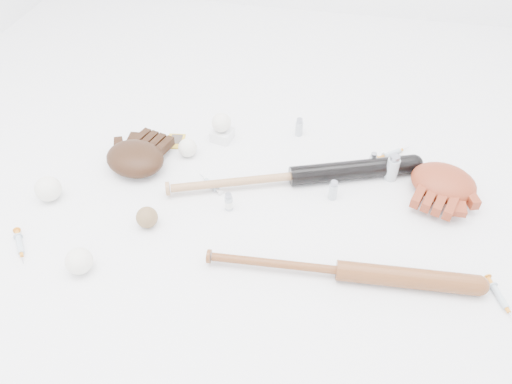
% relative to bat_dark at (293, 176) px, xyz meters
% --- Properties ---
extents(bat_dark, '(0.86, 0.37, 0.07)m').
position_rel_bat_dark_xyz_m(bat_dark, '(0.00, 0.00, 0.00)').
color(bat_dark, black).
rests_on(bat_dark, ground).
extents(bat_wood, '(0.79, 0.11, 0.06)m').
position_rel_bat_dark_xyz_m(bat_wood, '(0.18, -0.36, -0.00)').
color(bat_wood, brown).
rests_on(bat_wood, ground).
extents(glove_dark, '(0.31, 0.31, 0.09)m').
position_rel_bat_dark_xyz_m(glove_dark, '(-0.54, -0.03, 0.01)').
color(glove_dark, black).
rests_on(glove_dark, ground).
extents(glove_tan, '(0.32, 0.32, 0.09)m').
position_rel_bat_dark_xyz_m(glove_tan, '(0.48, 0.05, 0.01)').
color(glove_tan, maroon).
rests_on(glove_tan, ground).
extents(trading_card, '(0.07, 0.09, 0.00)m').
position_rel_bat_dark_xyz_m(trading_card, '(-0.46, 0.14, -0.03)').
color(trading_card, gold).
rests_on(trading_card, ground).
extents(pedestal, '(0.08, 0.08, 0.04)m').
position_rel_bat_dark_xyz_m(pedestal, '(-0.29, 0.19, -0.01)').
color(pedestal, white).
rests_on(pedestal, ground).
extents(baseball_on_pedestal, '(0.07, 0.07, 0.07)m').
position_rel_bat_dark_xyz_m(baseball_on_pedestal, '(-0.29, 0.19, 0.04)').
color(baseball_on_pedestal, white).
rests_on(baseball_on_pedestal, pedestal).
extents(baseball_left, '(0.08, 0.08, 0.08)m').
position_rel_bat_dark_xyz_m(baseball_left, '(-0.76, -0.23, 0.01)').
color(baseball_left, white).
rests_on(baseball_left, ground).
extents(baseball_upper, '(0.07, 0.07, 0.07)m').
position_rel_bat_dark_xyz_m(baseball_upper, '(-0.39, 0.07, 0.00)').
color(baseball_upper, white).
rests_on(baseball_upper, ground).
extents(baseball_mid, '(0.08, 0.08, 0.08)m').
position_rel_bat_dark_xyz_m(baseball_mid, '(-0.53, -0.48, 0.01)').
color(baseball_mid, white).
rests_on(baseball_mid, ground).
extents(baseball_aged, '(0.07, 0.07, 0.07)m').
position_rel_bat_dark_xyz_m(baseball_aged, '(-0.41, -0.28, 0.00)').
color(baseball_aged, brown).
rests_on(baseball_aged, ground).
extents(syringe_0, '(0.12, 0.14, 0.02)m').
position_rel_bat_dark_xyz_m(syringe_0, '(-0.75, -0.44, -0.02)').
color(syringe_0, '#ADBCC6').
rests_on(syringe_0, ground).
extents(syringe_1, '(0.12, 0.10, 0.02)m').
position_rel_bat_dark_xyz_m(syringe_1, '(-0.27, -0.07, -0.02)').
color(syringe_1, '#ADBCC6').
rests_on(syringe_1, ground).
extents(syringe_2, '(0.14, 0.12, 0.02)m').
position_rel_bat_dark_xyz_m(syringe_2, '(0.33, 0.22, -0.02)').
color(syringe_2, '#ADBCC6').
rests_on(syringe_2, ground).
extents(syringe_3, '(0.08, 0.16, 0.02)m').
position_rel_bat_dark_xyz_m(syringe_3, '(0.61, -0.35, -0.02)').
color(syringe_3, '#ADBCC6').
rests_on(syringe_3, ground).
extents(vial_0, '(0.03, 0.03, 0.07)m').
position_rel_bat_dark_xyz_m(vial_0, '(0.26, 0.13, 0.00)').
color(vial_0, '#ADB6BE').
rests_on(vial_0, ground).
extents(vial_1, '(0.03, 0.03, 0.07)m').
position_rel_bat_dark_xyz_m(vial_1, '(-0.02, 0.27, 0.00)').
color(vial_1, '#ADB6BE').
rests_on(vial_1, ground).
extents(vial_2, '(0.03, 0.03, 0.07)m').
position_rel_bat_dark_xyz_m(vial_2, '(0.14, -0.04, 0.00)').
color(vial_2, '#ADB6BE').
rests_on(vial_2, ground).
extents(vial_3, '(0.04, 0.04, 0.10)m').
position_rel_bat_dark_xyz_m(vial_3, '(0.32, 0.09, 0.02)').
color(vial_3, '#ADB6BE').
rests_on(vial_3, ground).
extents(vial_4, '(0.03, 0.03, 0.07)m').
position_rel_bat_dark_xyz_m(vial_4, '(-0.18, -0.16, 0.00)').
color(vial_4, '#ADB6BE').
rests_on(vial_4, ground).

